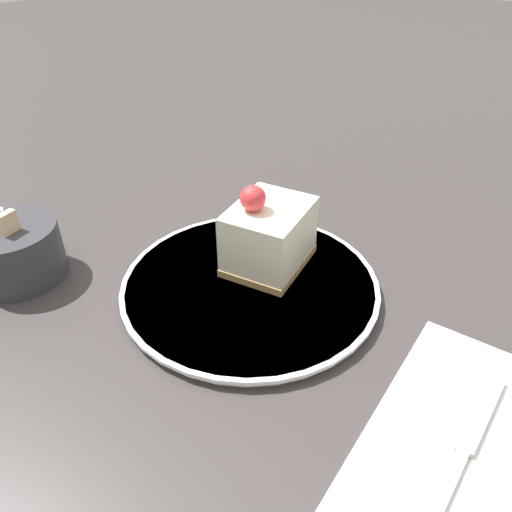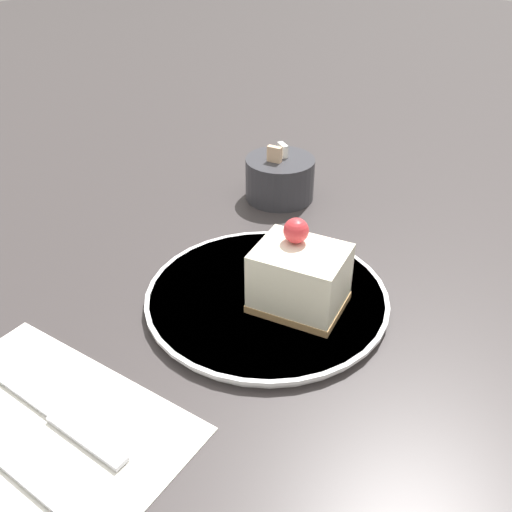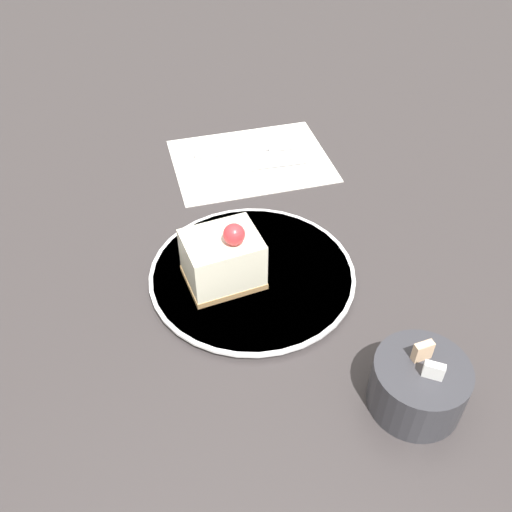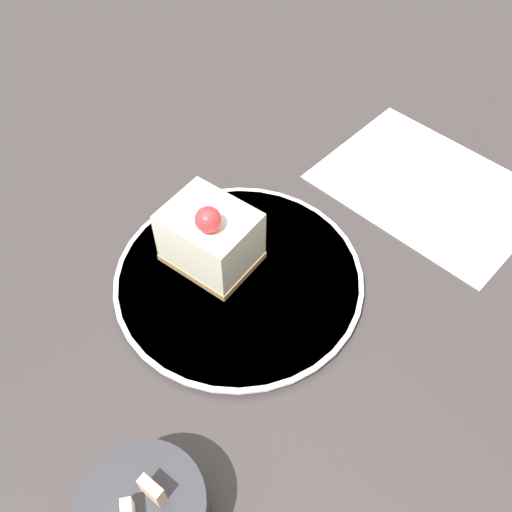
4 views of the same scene
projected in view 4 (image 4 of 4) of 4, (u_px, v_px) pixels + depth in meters
The scene contains 6 objects.
ground_plane at pixel (247, 270), 0.62m from camera, with size 4.00×4.00×0.00m, color #383333.
plate at pixel (239, 279), 0.60m from camera, with size 0.26×0.26×0.01m.
cake_slice at pixel (210, 237), 0.59m from camera, with size 0.10×0.11×0.09m.
napkin at pixel (428, 187), 0.70m from camera, with size 0.23×0.28×0.00m.
fork at pixel (452, 180), 0.70m from camera, with size 0.04×0.18×0.00m.
knife at pixel (406, 189), 0.69m from camera, with size 0.04×0.17×0.00m.
Camera 4 is at (0.20, 0.31, 0.50)m, focal length 40.00 mm.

